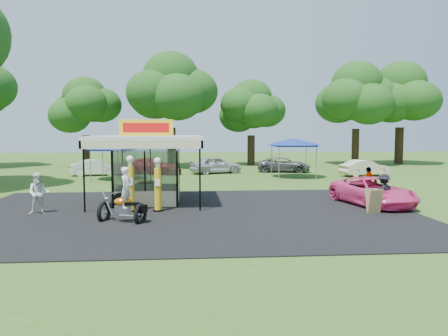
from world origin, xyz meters
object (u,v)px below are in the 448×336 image
(a_frame_sign, at_px, (374,201))
(spectator_east_a, at_px, (384,192))
(motorcycle, at_px, (125,200))
(spectator_east_b, at_px, (369,183))
(bg_car_d, at_px, (284,165))
(bg_car_b, at_px, (153,166))
(tent_west, at_px, (113,146))
(pink_sedan, at_px, (373,191))
(bg_car_c, at_px, (216,165))
(kiosk_car, at_px, (152,188))
(spectator_west, at_px, (39,193))
(bg_car_a, at_px, (96,168))
(bg_car_e, at_px, (365,168))
(tent_east, at_px, (293,142))
(gas_pump_left, at_px, (131,185))
(gas_pump_right, at_px, (158,186))
(gas_station_kiosk, at_px, (148,168))

(a_frame_sign, bearing_deg, spectator_east_a, 40.19)
(motorcycle, height_order, spectator_east_b, motorcycle)
(a_frame_sign, distance_m, bg_car_d, 20.10)
(bg_car_b, height_order, tent_west, tent_west)
(pink_sedan, relative_size, bg_car_c, 1.12)
(kiosk_car, distance_m, spectator_west, 6.64)
(bg_car_a, distance_m, tent_west, 4.11)
(a_frame_sign, height_order, bg_car_e, bg_car_e)
(a_frame_sign, bearing_deg, tent_west, 124.66)
(a_frame_sign, xyz_separation_m, tent_east, (0.12, 15.39, 2.23))
(gas_pump_left, xyz_separation_m, bg_car_a, (-5.01, 16.85, -0.56))
(motorcycle, xyz_separation_m, tent_west, (-3.17, 15.99, 1.61))
(tent_east, bearing_deg, a_frame_sign, -90.44)
(gas_pump_left, height_order, spectator_west, gas_pump_left)
(bg_car_b, bearing_deg, tent_west, 161.96)
(bg_car_a, height_order, bg_car_e, bg_car_a)
(pink_sedan, height_order, tent_east, tent_east)
(gas_pump_right, relative_size, tent_west, 0.62)
(gas_pump_left, bearing_deg, tent_west, 102.70)
(a_frame_sign, bearing_deg, bg_car_d, 80.99)
(bg_car_b, distance_m, bg_car_e, 17.46)
(spectator_east_a, relative_size, bg_car_a, 0.41)
(bg_car_d, bearing_deg, bg_car_c, 110.24)
(gas_station_kiosk, relative_size, bg_car_d, 1.14)
(spectator_east_a, bearing_deg, kiosk_car, -57.22)
(spectator_east_a, distance_m, spectator_east_b, 3.14)
(bg_car_e, bearing_deg, gas_station_kiosk, 115.07)
(a_frame_sign, height_order, pink_sedan, pink_sedan)
(spectator_east_b, relative_size, bg_car_b, 0.36)
(bg_car_b, height_order, bg_car_d, bg_car_b)
(tent_west, relative_size, tent_east, 0.90)
(a_frame_sign, height_order, bg_car_b, bg_car_b)
(spectator_west, xyz_separation_m, bg_car_d, (14.96, 19.01, -0.26))
(bg_car_e, xyz_separation_m, tent_west, (-19.87, -0.95, 1.84))
(gas_pump_right, bearing_deg, tent_west, 107.35)
(bg_car_b, height_order, bg_car_c, bg_car_c)
(pink_sedan, bearing_deg, motorcycle, -176.06)
(motorcycle, xyz_separation_m, bg_car_c, (4.80, 20.20, -0.14))
(a_frame_sign, distance_m, bg_car_c, 20.03)
(bg_car_a, bearing_deg, tent_west, -157.05)
(gas_pump_left, relative_size, bg_car_c, 0.58)
(pink_sedan, bearing_deg, gas_station_kiosk, 159.95)
(gas_station_kiosk, relative_size, tent_west, 1.37)
(bg_car_b, height_order, tent_east, tent_east)
(motorcycle, height_order, tent_east, tent_east)
(spectator_east_a, height_order, tent_west, tent_west)
(gas_pump_right, bearing_deg, bg_car_a, 110.23)
(bg_car_a, height_order, bg_car_d, bg_car_a)
(tent_west, bearing_deg, a_frame_sign, -47.50)
(a_frame_sign, xyz_separation_m, bg_car_a, (-15.65, 18.10, 0.11))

